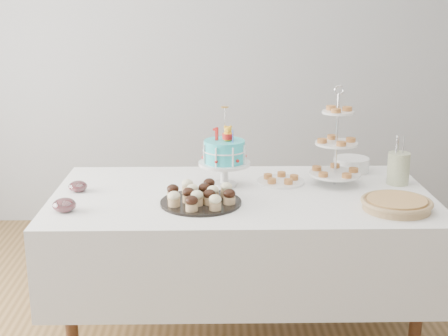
{
  "coord_description": "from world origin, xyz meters",
  "views": [
    {
      "loc": [
        -0.15,
        -2.72,
        1.75
      ],
      "look_at": [
        -0.09,
        0.3,
        0.9
      ],
      "focal_mm": 50.0,
      "sensor_mm": 36.0,
      "label": 1
    }
  ],
  "objects_px": {
    "cupcake_tray": "(201,195)",
    "pastry_plate": "(281,180)",
    "pie": "(397,204)",
    "plate_stack": "(351,164)",
    "jam_bowl_b": "(78,187)",
    "birthday_cake": "(224,165)",
    "tiered_stand": "(336,144)",
    "utensil_pitcher": "(399,167)",
    "table": "(241,235)",
    "jam_bowl_a": "(64,205)"
  },
  "relations": [
    {
      "from": "cupcake_tray",
      "to": "pastry_plate",
      "type": "distance_m",
      "value": 0.54
    },
    {
      "from": "pie",
      "to": "plate_stack",
      "type": "height_order",
      "value": "plate_stack"
    },
    {
      "from": "pie",
      "to": "jam_bowl_b",
      "type": "xyz_separation_m",
      "value": [
        -1.56,
        0.31,
        -0.0
      ]
    },
    {
      "from": "birthday_cake",
      "to": "jam_bowl_b",
      "type": "distance_m",
      "value": 0.76
    },
    {
      "from": "tiered_stand",
      "to": "utensil_pitcher",
      "type": "height_order",
      "value": "tiered_stand"
    },
    {
      "from": "birthday_cake",
      "to": "utensil_pitcher",
      "type": "bearing_deg",
      "value": 24.15
    },
    {
      "from": "cupcake_tray",
      "to": "pastry_plate",
      "type": "relative_size",
      "value": 1.55
    },
    {
      "from": "table",
      "to": "pie",
      "type": "distance_m",
      "value": 0.8
    },
    {
      "from": "tiered_stand",
      "to": "plate_stack",
      "type": "height_order",
      "value": "tiered_stand"
    },
    {
      "from": "pastry_plate",
      "to": "table",
      "type": "bearing_deg",
      "value": -139.93
    },
    {
      "from": "cupcake_tray",
      "to": "pastry_plate",
      "type": "bearing_deg",
      "value": 38.84
    },
    {
      "from": "plate_stack",
      "to": "pie",
      "type": "bearing_deg",
      "value": -83.83
    },
    {
      "from": "pie",
      "to": "plate_stack",
      "type": "relative_size",
      "value": 1.67
    },
    {
      "from": "pie",
      "to": "jam_bowl_b",
      "type": "height_order",
      "value": "jam_bowl_b"
    },
    {
      "from": "pie",
      "to": "utensil_pitcher",
      "type": "height_order",
      "value": "utensil_pitcher"
    },
    {
      "from": "table",
      "to": "jam_bowl_b",
      "type": "distance_m",
      "value": 0.88
    },
    {
      "from": "jam_bowl_a",
      "to": "utensil_pitcher",
      "type": "distance_m",
      "value": 1.73
    },
    {
      "from": "cupcake_tray",
      "to": "pie",
      "type": "relative_size",
      "value": 1.18
    },
    {
      "from": "table",
      "to": "pie",
      "type": "relative_size",
      "value": 5.73
    },
    {
      "from": "cupcake_tray",
      "to": "utensil_pitcher",
      "type": "bearing_deg",
      "value": 16.44
    },
    {
      "from": "table",
      "to": "tiered_stand",
      "type": "height_order",
      "value": "tiered_stand"
    },
    {
      "from": "birthday_cake",
      "to": "tiered_stand",
      "type": "bearing_deg",
      "value": 24.37
    },
    {
      "from": "birthday_cake",
      "to": "plate_stack",
      "type": "xyz_separation_m",
      "value": [
        0.73,
        0.26,
        -0.07
      ]
    },
    {
      "from": "pastry_plate",
      "to": "birthday_cake",
      "type": "bearing_deg",
      "value": -171.39
    },
    {
      "from": "tiered_stand",
      "to": "jam_bowl_a",
      "type": "height_order",
      "value": "tiered_stand"
    },
    {
      "from": "pastry_plate",
      "to": "cupcake_tray",
      "type": "bearing_deg",
      "value": -141.16
    },
    {
      "from": "birthday_cake",
      "to": "pie",
      "type": "distance_m",
      "value": 0.9
    },
    {
      "from": "table",
      "to": "birthday_cake",
      "type": "relative_size",
      "value": 4.6
    },
    {
      "from": "cupcake_tray",
      "to": "tiered_stand",
      "type": "distance_m",
      "value": 0.79
    },
    {
      "from": "table",
      "to": "jam_bowl_a",
      "type": "distance_m",
      "value": 0.92
    },
    {
      "from": "plate_stack",
      "to": "jam_bowl_a",
      "type": "height_order",
      "value": "plate_stack"
    },
    {
      "from": "birthday_cake",
      "to": "tiered_stand",
      "type": "distance_m",
      "value": 0.6
    },
    {
      "from": "pie",
      "to": "pastry_plate",
      "type": "bearing_deg",
      "value": 138.22
    },
    {
      "from": "birthday_cake",
      "to": "tiered_stand",
      "type": "relative_size",
      "value": 0.79
    },
    {
      "from": "jam_bowl_b",
      "to": "pastry_plate",
      "type": "bearing_deg",
      "value": 7.41
    },
    {
      "from": "plate_stack",
      "to": "utensil_pitcher",
      "type": "height_order",
      "value": "utensil_pitcher"
    },
    {
      "from": "table",
      "to": "plate_stack",
      "type": "relative_size",
      "value": 9.55
    },
    {
      "from": "pie",
      "to": "tiered_stand",
      "type": "xyz_separation_m",
      "value": [
        -0.21,
        0.41,
        0.19
      ]
    },
    {
      "from": "table",
      "to": "cupcake_tray",
      "type": "height_order",
      "value": "cupcake_tray"
    },
    {
      "from": "table",
      "to": "utensil_pitcher",
      "type": "distance_m",
      "value": 0.91
    },
    {
      "from": "tiered_stand",
      "to": "jam_bowl_a",
      "type": "bearing_deg",
      "value": -163.14
    },
    {
      "from": "birthday_cake",
      "to": "pastry_plate",
      "type": "bearing_deg",
      "value": 31.93
    },
    {
      "from": "pie",
      "to": "birthday_cake",
      "type": "bearing_deg",
      "value": 153.55
    },
    {
      "from": "jam_bowl_a",
      "to": "jam_bowl_b",
      "type": "relative_size",
      "value": 1.15
    },
    {
      "from": "jam_bowl_a",
      "to": "table",
      "type": "bearing_deg",
      "value": 17.12
    },
    {
      "from": "utensil_pitcher",
      "to": "jam_bowl_a",
      "type": "bearing_deg",
      "value": 175.88
    },
    {
      "from": "jam_bowl_b",
      "to": "jam_bowl_a",
      "type": "bearing_deg",
      "value": -90.0
    },
    {
      "from": "table",
      "to": "pastry_plate",
      "type": "relative_size",
      "value": 7.54
    },
    {
      "from": "pie",
      "to": "tiered_stand",
      "type": "bearing_deg",
      "value": 117.63
    },
    {
      "from": "table",
      "to": "cupcake_tray",
      "type": "distance_m",
      "value": 0.38
    }
  ]
}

